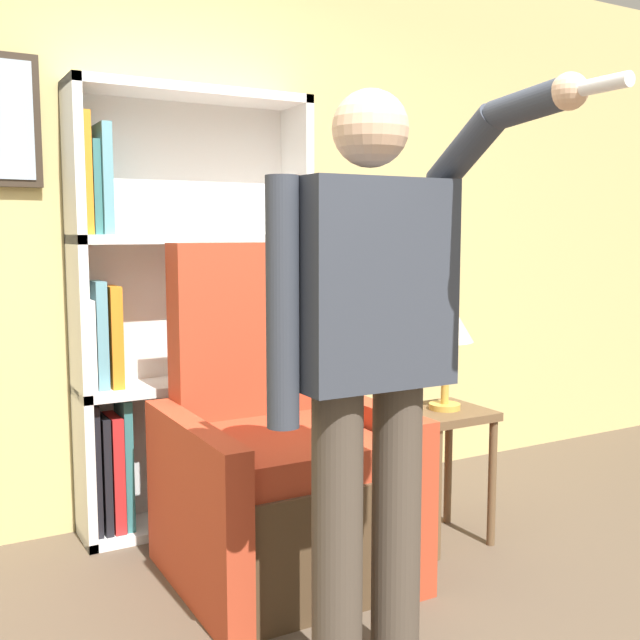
{
  "coord_description": "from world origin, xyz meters",
  "views": [
    {
      "loc": [
        -1.11,
        -1.41,
        1.36
      ],
      "look_at": [
        0.1,
        0.76,
        1.07
      ],
      "focal_mm": 42.0,
      "sensor_mm": 36.0,
      "label": 1
    }
  ],
  "objects_px": {
    "bookcase": "(176,321)",
    "side_table": "(444,439)",
    "person_standing": "(370,351)",
    "table_lamp": "(446,323)",
    "armchair": "(276,473)"
  },
  "relations": [
    {
      "from": "bookcase",
      "to": "side_table",
      "type": "distance_m",
      "value": 1.32
    },
    {
      "from": "side_table",
      "to": "person_standing",
      "type": "bearing_deg",
      "value": -139.76
    },
    {
      "from": "side_table",
      "to": "table_lamp",
      "type": "height_order",
      "value": "table_lamp"
    },
    {
      "from": "armchair",
      "to": "side_table",
      "type": "distance_m",
      "value": 0.78
    },
    {
      "from": "armchair",
      "to": "table_lamp",
      "type": "bearing_deg",
      "value": -7.16
    },
    {
      "from": "armchair",
      "to": "table_lamp",
      "type": "xyz_separation_m",
      "value": [
        0.77,
        -0.1,
        0.57
      ]
    },
    {
      "from": "side_table",
      "to": "armchair",
      "type": "bearing_deg",
      "value": 172.84
    },
    {
      "from": "person_standing",
      "to": "table_lamp",
      "type": "distance_m",
      "value": 1.14
    },
    {
      "from": "bookcase",
      "to": "armchair",
      "type": "relative_size",
      "value": 1.51
    },
    {
      "from": "person_standing",
      "to": "table_lamp",
      "type": "bearing_deg",
      "value": 40.24
    },
    {
      "from": "person_standing",
      "to": "side_table",
      "type": "height_order",
      "value": "person_standing"
    },
    {
      "from": "bookcase",
      "to": "side_table",
      "type": "relative_size",
      "value": 3.37
    },
    {
      "from": "armchair",
      "to": "person_standing",
      "type": "distance_m",
      "value": 1.04
    },
    {
      "from": "person_standing",
      "to": "side_table",
      "type": "distance_m",
      "value": 1.27
    },
    {
      "from": "armchair",
      "to": "side_table",
      "type": "bearing_deg",
      "value": -7.16
    }
  ]
}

